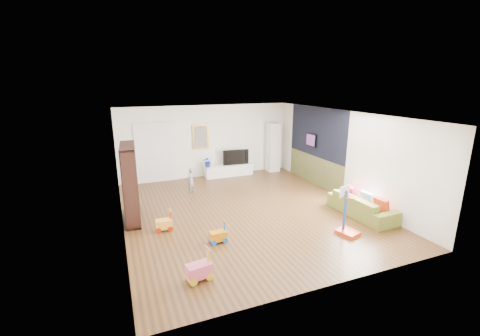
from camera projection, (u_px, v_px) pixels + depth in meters
name	position (u px, v px, depth m)	size (l,w,h in m)	color
floor	(245.00, 211.00, 9.07)	(6.50, 7.50, 0.00)	brown
ceiling	(246.00, 114.00, 8.37)	(6.50, 7.50, 0.00)	white
wall_back	(207.00, 141.00, 12.08)	(6.50, 0.00, 2.70)	white
wall_front	(332.00, 217.00, 5.36)	(6.50, 0.00, 2.70)	white
wall_left	(118.00, 177.00, 7.55)	(0.00, 7.50, 2.70)	white
wall_right	(342.00, 155.00, 9.89)	(0.00, 7.50, 2.70)	white
navy_accent	(316.00, 132.00, 11.01)	(0.01, 3.20, 1.70)	black
olive_wainscot	(314.00, 170.00, 11.36)	(0.01, 3.20, 1.00)	brown
doorway	(156.00, 153.00, 11.44)	(1.45, 0.06, 2.10)	white
painting_back	(201.00, 137.00, 11.90)	(0.62, 0.06, 0.92)	gold
artwork_right	(311.00, 140.00, 11.24)	(0.04, 0.56, 0.46)	#7F3F8C
media_console	(228.00, 170.00, 12.38)	(1.87, 0.47, 0.44)	white
tall_cabinet	(273.00, 147.00, 12.87)	(0.46, 0.46, 1.95)	white
bookshelf	(130.00, 183.00, 8.22)	(0.36, 1.37, 2.01)	#321812
sofa	(361.00, 206.00, 8.67)	(1.96, 0.77, 0.57)	olive
basketball_hoop	(350.00, 211.00, 7.52)	(0.41, 0.49, 1.18)	red
ride_on_yellow	(164.00, 220.00, 7.80)	(0.39, 0.24, 0.52)	yellow
ride_on_orange	(218.00, 232.00, 7.22)	(0.37, 0.23, 0.50)	#CD7D07
ride_on_pink	(199.00, 265.00, 5.84)	(0.45, 0.28, 0.60)	#E2557D
child	(191.00, 181.00, 10.40)	(0.31, 0.20, 0.84)	gray
tv	(235.00, 157.00, 12.38)	(1.01, 0.13, 0.58)	black
vase_plant	(208.00, 161.00, 11.98)	(0.38, 0.33, 0.42)	navy
pillow_left	(381.00, 206.00, 8.21)	(0.11, 0.42, 0.42)	red
pillow_center	(367.00, 199.00, 8.72)	(0.10, 0.39, 0.39)	silver
pillow_right	(352.00, 192.00, 9.21)	(0.09, 0.36, 0.36)	#A91D42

